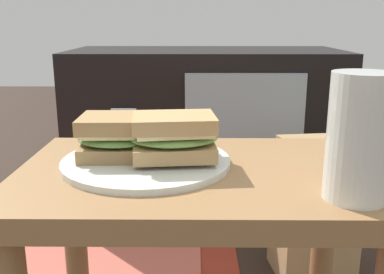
{
  "coord_description": "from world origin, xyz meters",
  "views": [
    {
      "loc": [
        -0.01,
        -0.64,
        0.68
      ],
      "look_at": [
        -0.01,
        0.0,
        0.51
      ],
      "focal_mm": 41.01,
      "sensor_mm": 36.0,
      "label": 1
    }
  ],
  "objects": [
    {
      "name": "sandwich_back",
      "position": [
        -0.04,
        0.01,
        0.51
      ],
      "size": [
        0.14,
        0.11,
        0.07
      ],
      "color": "tan",
      "rests_on": "plate"
    },
    {
      "name": "sandwich_front",
      "position": [
        -0.13,
        0.03,
        0.5
      ],
      "size": [
        0.13,
        0.11,
        0.07
      ],
      "color": "#9E7A4C",
      "rests_on": "plate"
    },
    {
      "name": "plate",
      "position": [
        -0.08,
        0.02,
        0.47
      ],
      "size": [
        0.27,
        0.27,
        0.01
      ],
      "primitive_type": "cylinder",
      "color": "silver",
      "rests_on": "side_table"
    },
    {
      "name": "tv_cabinet",
      "position": [
        0.03,
        0.95,
        0.29
      ],
      "size": [
        0.96,
        0.46,
        0.58
      ],
      "color": "black",
      "rests_on": "ground"
    },
    {
      "name": "beer_glass",
      "position": [
        0.2,
        -0.11,
        0.54
      ],
      "size": [
        0.08,
        0.08,
        0.16
      ],
      "color": "silver",
      "rests_on": "side_table"
    },
    {
      "name": "paper_bag",
      "position": [
        0.31,
        0.45,
        0.19
      ],
      "size": [
        0.22,
        0.19,
        0.39
      ],
      "color": "tan",
      "rests_on": "ground"
    },
    {
      "name": "side_table",
      "position": [
        0.0,
        0.0,
        0.37
      ],
      "size": [
        0.56,
        0.36,
        0.46
      ],
      "color": "olive",
      "rests_on": "ground"
    }
  ]
}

